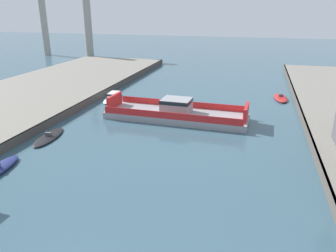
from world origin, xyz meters
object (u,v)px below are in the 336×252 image
at_px(smokestack_distant_a, 42,6).
at_px(chain_ferry, 176,113).
at_px(moored_boat_mid_right, 113,97).
at_px(moored_boat_far_left, 49,137).
at_px(moored_boat_near_right, 281,98).
at_px(smokestack_distant_b, 87,14).

bearing_deg(smokestack_distant_a, chain_ferry, -43.03).
bearing_deg(moored_boat_mid_right, moored_boat_far_left, -90.40).
xyz_separation_m(chain_ferry, moored_boat_near_right, (17.46, 17.75, -0.78)).
height_order(chain_ferry, smokestack_distant_b, smokestack_distant_b).
relative_size(chain_ferry, moored_boat_mid_right, 2.84).
distance_m(chain_ferry, moored_boat_mid_right, 17.84).
xyz_separation_m(moored_boat_mid_right, moored_boat_far_left, (-0.15, -21.99, -0.31)).
bearing_deg(moored_boat_mid_right, smokestack_distant_a, 133.93).
bearing_deg(smokestack_distant_a, moored_boat_mid_right, -46.07).
xyz_separation_m(smokestack_distant_a, smokestack_distant_b, (17.87, 0.91, -2.60)).
relative_size(moored_boat_near_right, smokestack_distant_a, 0.22).
relative_size(moored_boat_mid_right, smokestack_distant_b, 0.29).
relative_size(chain_ferry, smokestack_distant_b, 0.84).
bearing_deg(smokestack_distant_a, moored_boat_near_right, -28.00).
xyz_separation_m(chain_ferry, moored_boat_mid_right, (-15.41, 8.96, -0.56)).
distance_m(moored_boat_near_right, moored_boat_mid_right, 34.03).
height_order(chain_ferry, moored_boat_near_right, chain_ferry).
height_order(chain_ferry, moored_boat_far_left, chain_ferry).
bearing_deg(moored_boat_far_left, moored_boat_mid_right, 89.60).
height_order(moored_boat_mid_right, smokestack_distant_a, smokestack_distant_a).
relative_size(chain_ferry, moored_boat_near_right, 3.26).
height_order(chain_ferry, moored_boat_mid_right, chain_ferry).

